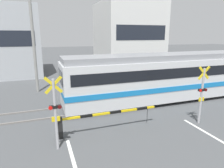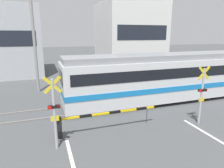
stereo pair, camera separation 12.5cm
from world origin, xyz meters
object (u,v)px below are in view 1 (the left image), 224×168
at_px(commuter_train, 185,74).
at_px(pedestrian, 73,77).
at_px(crossing_barrier_near, 92,119).
at_px(crossing_signal_left, 55,110).
at_px(crossing_signal_right, 202,93).
at_px(crossing_barrier_far, 121,84).

relative_size(commuter_train, pedestrian, 10.19).
bearing_deg(crossing_barrier_near, crossing_signal_left, -153.25).
height_order(commuter_train, crossing_signal_right, commuter_train).
bearing_deg(crossing_barrier_far, crossing_signal_right, -76.15).
bearing_deg(crossing_barrier_far, commuter_train, -35.78).
bearing_deg(commuter_train, crossing_barrier_near, -158.00).
height_order(commuter_train, pedestrian, commuter_train).
relative_size(crossing_barrier_near, pedestrian, 2.83).
distance_m(crossing_barrier_near, pedestrian, 8.48).
relative_size(crossing_signal_left, crossing_signal_right, 1.00).
bearing_deg(crossing_signal_left, crossing_barrier_near, 26.75).
height_order(crossing_signal_left, crossing_signal_right, same).
bearing_deg(pedestrian, crossing_signal_right, -61.80).
bearing_deg(crossing_barrier_near, crossing_signal_right, -8.54).
distance_m(crossing_barrier_near, crossing_barrier_far, 7.01).
relative_size(crossing_signal_right, pedestrian, 1.76).
relative_size(crossing_barrier_near, crossing_barrier_far, 1.00).
xyz_separation_m(crossing_barrier_far, crossing_signal_left, (-5.52, -6.67, 0.93)).
relative_size(crossing_barrier_far, pedestrian, 2.83).
distance_m(commuter_train, crossing_barrier_near, 8.34).
bearing_deg(crossing_signal_left, commuter_train, 22.86).
height_order(crossing_barrier_near, crossing_barrier_far, same).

